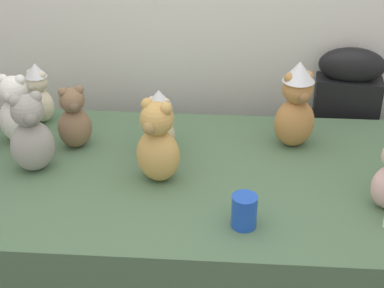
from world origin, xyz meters
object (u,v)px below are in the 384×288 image
(teddy_bear_mocha, at_px, (74,119))
(teddy_bear_honey, at_px, (158,144))
(teddy_bear_snow, at_px, (16,111))
(teddy_bear_ash, at_px, (31,135))
(party_cup_blue, at_px, (244,211))
(teddy_bear_cream, at_px, (39,94))
(teddy_bear_sand, at_px, (159,122))
(teddy_bear_caramel, at_px, (296,106))
(instrument_case, at_px, (339,156))
(display_table, at_px, (192,258))

(teddy_bear_mocha, bearing_deg, teddy_bear_honey, -54.23)
(teddy_bear_snow, relative_size, teddy_bear_ash, 0.93)
(teddy_bear_snow, xyz_separation_m, party_cup_blue, (0.87, -0.47, -0.08))
(teddy_bear_cream, distance_m, teddy_bear_sand, 0.56)
(teddy_bear_snow, relative_size, teddy_bear_honey, 0.92)
(teddy_bear_caramel, xyz_separation_m, teddy_bear_sand, (-0.50, -0.08, -0.04))
(teddy_bear_ash, bearing_deg, party_cup_blue, -48.76)
(teddy_bear_caramel, bearing_deg, teddy_bear_honey, -171.74)
(teddy_bear_mocha, bearing_deg, teddy_bear_sand, -25.24)
(teddy_bear_mocha, xyz_separation_m, teddy_bear_ash, (-0.11, -0.17, 0.02))
(teddy_bear_cream, relative_size, party_cup_blue, 2.33)
(teddy_bear_sand, xyz_separation_m, teddy_bear_mocha, (-0.32, 0.01, -0.01))
(teddy_bear_sand, height_order, party_cup_blue, teddy_bear_sand)
(instrument_case, distance_m, party_cup_blue, 1.04)
(teddy_bear_cream, distance_m, teddy_bear_ash, 0.38)
(teddy_bear_mocha, bearing_deg, teddy_bear_cream, 111.59)
(teddy_bear_sand, distance_m, teddy_bear_ash, 0.46)
(party_cup_blue, bearing_deg, teddy_bear_snow, 151.34)
(teddy_bear_snow, relative_size, teddy_bear_caramel, 0.82)
(display_table, distance_m, teddy_bear_snow, 0.88)
(teddy_bear_honey, relative_size, teddy_bear_sand, 1.20)
(teddy_bear_snow, bearing_deg, teddy_bear_cream, 79.78)
(instrument_case, relative_size, teddy_bear_mocha, 4.21)
(teddy_bear_honey, bearing_deg, display_table, 44.36)
(teddy_bear_cream, bearing_deg, teddy_bear_mocha, -27.18)
(teddy_bear_snow, height_order, teddy_bear_cream, teddy_bear_snow)
(party_cup_blue, bearing_deg, teddy_bear_sand, 125.56)
(teddy_bear_ash, bearing_deg, display_table, -27.24)
(display_table, relative_size, instrument_case, 1.85)
(teddy_bear_honey, height_order, teddy_bear_sand, teddy_bear_honey)
(teddy_bear_ash, xyz_separation_m, party_cup_blue, (0.75, -0.28, -0.08))
(teddy_bear_mocha, xyz_separation_m, party_cup_blue, (0.64, -0.45, -0.06))
(display_table, bearing_deg, teddy_bear_sand, 131.32)
(instrument_case, distance_m, teddy_bear_sand, 0.96)
(instrument_case, xyz_separation_m, teddy_bear_sand, (-0.77, -0.44, 0.38))
(teddy_bear_honey, height_order, teddy_bear_ash, teddy_bear_honey)
(teddy_bear_honey, xyz_separation_m, teddy_bear_ash, (-0.45, 0.03, -0.00))
(display_table, relative_size, teddy_bear_snow, 6.98)
(teddy_bear_caramel, height_order, teddy_bear_ash, teddy_bear_caramel)
(instrument_case, bearing_deg, display_table, -131.12)
(teddy_bear_snow, height_order, teddy_bear_mocha, teddy_bear_snow)
(teddy_bear_mocha, relative_size, teddy_bear_ash, 0.83)
(teddy_bear_sand, bearing_deg, party_cup_blue, -39.93)
(teddy_bear_ash, bearing_deg, teddy_bear_snow, 93.20)
(teddy_bear_caramel, distance_m, teddy_bear_ash, 0.97)
(teddy_bear_mocha, bearing_deg, display_table, -42.74)
(instrument_case, distance_m, teddy_bear_caramel, 0.62)
(teddy_bear_honey, bearing_deg, party_cup_blue, -16.26)
(teddy_bear_snow, distance_m, teddy_bear_mocha, 0.23)
(teddy_bear_cream, xyz_separation_m, teddy_bear_mocha, (0.19, -0.19, -0.01))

